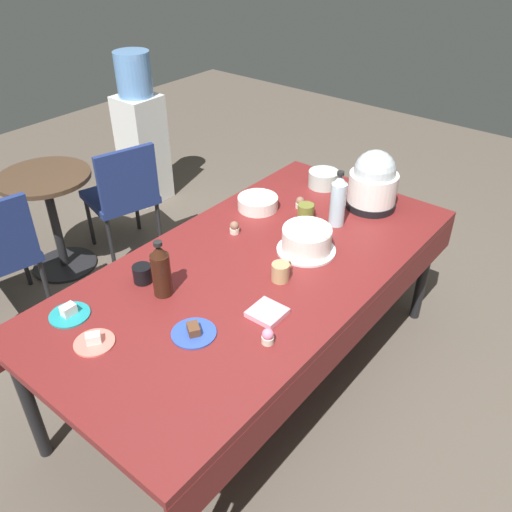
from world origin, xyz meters
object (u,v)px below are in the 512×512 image
(cupcake_lemon, at_px, (300,203))
(soda_bottle_cola, at_px, (161,270))
(dessert_plate_coral, at_px, (94,341))
(dessert_plate_cobalt, at_px, (194,332))
(coffee_mug_tan, at_px, (281,272))
(frosted_layer_cake, at_px, (307,240))
(slow_cooker, at_px, (373,182))
(cupcake_vanilla, at_px, (268,336))
(potluck_table, at_px, (256,275))
(ceramic_snack_bowl, at_px, (258,203))
(coffee_mug_olive, at_px, (306,212))
(glass_salad_bowl, at_px, (323,179))
(maroon_chair_right, at_px, (123,193))
(cupcake_rose, at_px, (234,228))
(water_cooler, at_px, (141,133))
(dessert_plate_teal, at_px, (69,313))
(coffee_mug_black, at_px, (143,273))
(soda_bottle_water, at_px, (338,201))
(round_cafe_table, at_px, (51,205))

(cupcake_lemon, height_order, soda_bottle_cola, soda_bottle_cola)
(dessert_plate_coral, bearing_deg, soda_bottle_cola, 3.49)
(dessert_plate_cobalt, bearing_deg, coffee_mug_tan, -5.78)
(frosted_layer_cake, relative_size, slow_cooker, 0.87)
(cupcake_vanilla, bearing_deg, potluck_table, 43.87)
(ceramic_snack_bowl, relative_size, soda_bottle_cola, 0.83)
(cupcake_vanilla, distance_m, soda_bottle_cola, 0.56)
(frosted_layer_cake, height_order, cupcake_vanilla, frosted_layer_cake)
(coffee_mug_tan, bearing_deg, coffee_mug_olive, 22.92)
(glass_salad_bowl, distance_m, maroon_chair_right, 1.44)
(dessert_plate_coral, height_order, coffee_mug_tan, coffee_mug_tan)
(cupcake_rose, xyz_separation_m, cupcake_vanilla, (-0.54, -0.64, 0.00))
(maroon_chair_right, bearing_deg, water_cooler, 40.16)
(dessert_plate_teal, bearing_deg, dessert_plate_cobalt, -63.02)
(dessert_plate_cobalt, distance_m, cupcake_rose, 0.79)
(dessert_plate_cobalt, xyz_separation_m, water_cooler, (1.58, 2.18, -0.17))
(coffee_mug_black, bearing_deg, dessert_plate_teal, 171.03)
(frosted_layer_cake, bearing_deg, cupcake_vanilla, -158.35)
(maroon_chair_right, bearing_deg, cupcake_rose, -100.39)
(slow_cooker, relative_size, glass_salad_bowl, 1.85)
(soda_bottle_cola, bearing_deg, coffee_mug_black, 87.44)
(soda_bottle_cola, relative_size, coffee_mug_tan, 2.22)
(glass_salad_bowl, relative_size, soda_bottle_cola, 0.67)
(cupcake_rose, distance_m, soda_bottle_water, 0.56)
(dessert_plate_coral, bearing_deg, maroon_chair_right, 48.38)
(slow_cooker, height_order, coffee_mug_olive, slow_cooker)
(cupcake_lemon, bearing_deg, glass_salad_bowl, 8.48)
(coffee_mug_tan, height_order, coffee_mug_olive, coffee_mug_olive)
(dessert_plate_teal, bearing_deg, coffee_mug_black, -8.97)
(coffee_mug_olive, bearing_deg, round_cafe_table, 108.44)
(soda_bottle_water, bearing_deg, frosted_layer_cake, -175.70)
(glass_salad_bowl, bearing_deg, dessert_plate_teal, 174.22)
(maroon_chair_right, bearing_deg, potluck_table, -104.20)
(frosted_layer_cake, relative_size, water_cooler, 0.24)
(slow_cooker, relative_size, coffee_mug_tan, 2.75)
(coffee_mug_tan, bearing_deg, dessert_plate_cobalt, 174.22)
(glass_salad_bowl, relative_size, coffee_mug_black, 1.45)
(cupcake_lemon, distance_m, soda_bottle_cola, 1.02)
(slow_cooker, relative_size, maroon_chair_right, 0.40)
(round_cafe_table, bearing_deg, cupcake_lemon, -67.79)
(cupcake_lemon, height_order, water_cooler, water_cooler)
(dessert_plate_cobalt, distance_m, coffee_mug_black, 0.44)
(cupcake_lemon, distance_m, water_cooler, 1.97)
(cupcake_rose, xyz_separation_m, water_cooler, (0.89, 1.80, -0.19))
(potluck_table, relative_size, frosted_layer_cake, 7.48)
(ceramic_snack_bowl, bearing_deg, coffee_mug_olive, -75.76)
(dessert_plate_coral, bearing_deg, water_cooler, 45.71)
(cupcake_lemon, relative_size, water_cooler, 0.05)
(dessert_plate_coral, height_order, cupcake_vanilla, cupcake_vanilla)
(round_cafe_table, bearing_deg, coffee_mug_tan, -89.09)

